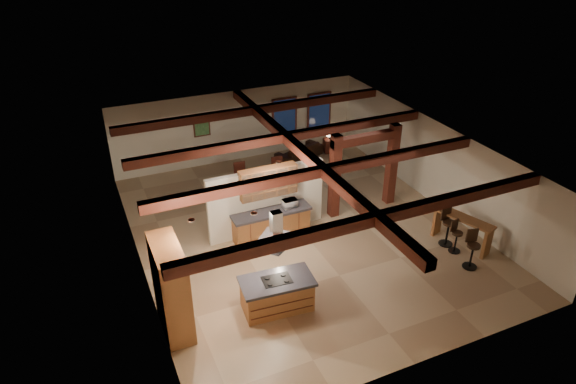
# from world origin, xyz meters

# --- Properties ---
(ground) EXTENTS (12.00, 12.00, 0.00)m
(ground) POSITION_xyz_m (0.00, 0.00, 0.00)
(ground) COLOR tan
(ground) RESTS_ON ground
(room_walls) EXTENTS (12.00, 12.00, 12.00)m
(room_walls) POSITION_xyz_m (0.00, 0.00, 1.78)
(room_walls) COLOR silver
(room_walls) RESTS_ON ground
(ceiling_beams) EXTENTS (10.00, 12.00, 0.28)m
(ceiling_beams) POSITION_xyz_m (0.00, 0.00, 2.76)
(ceiling_beams) COLOR #431910
(ceiling_beams) RESTS_ON room_walls
(timber_posts) EXTENTS (2.50, 0.30, 2.90)m
(timber_posts) POSITION_xyz_m (2.50, 0.50, 1.76)
(timber_posts) COLOR #431910
(timber_posts) RESTS_ON ground
(partition_wall) EXTENTS (3.80, 0.18, 2.20)m
(partition_wall) POSITION_xyz_m (-1.00, 0.50, 1.10)
(partition_wall) COLOR silver
(partition_wall) RESTS_ON ground
(pantry_cabinet) EXTENTS (0.67, 1.60, 2.40)m
(pantry_cabinet) POSITION_xyz_m (-4.67, -2.60, 1.20)
(pantry_cabinet) COLOR brown
(pantry_cabinet) RESTS_ON ground
(back_counter) EXTENTS (2.50, 0.66, 0.94)m
(back_counter) POSITION_xyz_m (-1.00, 0.11, 0.48)
(back_counter) COLOR brown
(back_counter) RESTS_ON ground
(upper_display_cabinet) EXTENTS (1.80, 0.36, 0.95)m
(upper_display_cabinet) POSITION_xyz_m (-1.00, 0.31, 1.85)
(upper_display_cabinet) COLOR brown
(upper_display_cabinet) RESTS_ON partition_wall
(range_hood) EXTENTS (1.10, 1.10, 1.40)m
(range_hood) POSITION_xyz_m (-2.13, -3.00, 1.78)
(range_hood) COLOR silver
(range_hood) RESTS_ON room_walls
(back_windows) EXTENTS (2.70, 0.07, 1.70)m
(back_windows) POSITION_xyz_m (2.80, 5.93, 1.50)
(back_windows) COLOR #431910
(back_windows) RESTS_ON room_walls
(framed_art) EXTENTS (0.65, 0.05, 0.85)m
(framed_art) POSITION_xyz_m (-1.50, 5.94, 1.70)
(framed_art) COLOR #431910
(framed_art) RESTS_ON room_walls
(recessed_cans) EXTENTS (3.16, 2.46, 0.03)m
(recessed_cans) POSITION_xyz_m (-2.53, -1.93, 2.87)
(recessed_cans) COLOR silver
(recessed_cans) RESTS_ON room_walls
(kitchen_island) EXTENTS (1.93, 1.14, 0.92)m
(kitchen_island) POSITION_xyz_m (-2.13, -3.00, 0.46)
(kitchen_island) COLOR brown
(kitchen_island) RESTS_ON ground
(dining_table) EXTENTS (1.95, 1.57, 0.60)m
(dining_table) POSITION_xyz_m (-0.26, 2.75, 0.30)
(dining_table) COLOR #3E190F
(dining_table) RESTS_ON ground
(sofa) EXTENTS (2.23, 1.48, 0.61)m
(sofa) POSITION_xyz_m (2.25, 5.02, 0.30)
(sofa) COLOR black
(sofa) RESTS_ON ground
(microwave) EXTENTS (0.46, 0.32, 0.25)m
(microwave) POSITION_xyz_m (-0.37, 0.11, 1.07)
(microwave) COLOR silver
(microwave) RESTS_ON back_counter
(bar_counter) EXTENTS (1.06, 1.92, 0.98)m
(bar_counter) POSITION_xyz_m (4.11, -2.64, 0.66)
(bar_counter) COLOR brown
(bar_counter) RESTS_ON ground
(side_table) EXTENTS (0.55, 0.55, 0.58)m
(side_table) POSITION_xyz_m (3.69, 5.08, 0.29)
(side_table) COLOR #431910
(side_table) RESTS_ON ground
(table_lamp) EXTENTS (0.28, 0.28, 0.33)m
(table_lamp) POSITION_xyz_m (3.69, 5.08, 0.81)
(table_lamp) COLOR black
(table_lamp) RESTS_ON side_table
(bar_stool_a) EXTENTS (0.42, 0.44, 1.18)m
(bar_stool_a) POSITION_xyz_m (3.63, -3.62, 0.60)
(bar_stool_a) COLOR black
(bar_stool_a) RESTS_ON ground
(bar_stool_b) EXTENTS (0.36, 0.38, 1.03)m
(bar_stool_b) POSITION_xyz_m (3.73, -2.83, 0.52)
(bar_stool_b) COLOR black
(bar_stool_b) RESTS_ON ground
(bar_stool_c) EXTENTS (0.43, 0.43, 1.23)m
(bar_stool_c) POSITION_xyz_m (3.73, -2.41, 0.62)
(bar_stool_c) COLOR black
(bar_stool_c) RESTS_ON ground
(dining_chairs) EXTENTS (1.99, 1.99, 1.19)m
(dining_chairs) POSITION_xyz_m (-0.26, 2.75, 0.61)
(dining_chairs) COLOR #431910
(dining_chairs) RESTS_ON ground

